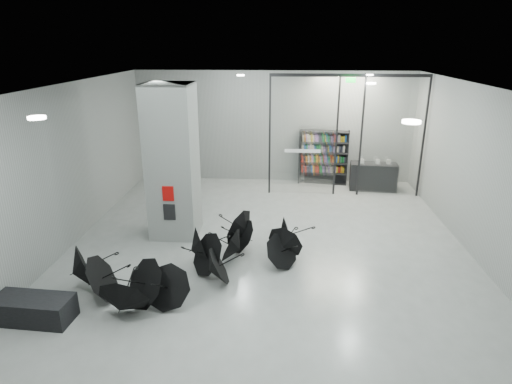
# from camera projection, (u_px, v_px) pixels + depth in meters

# --- Properties ---
(room) EXTENTS (14.00, 14.02, 4.01)m
(room) POSITION_uv_depth(u_px,v_px,m) (266.00, 150.00, 8.91)
(room) COLOR gray
(room) RESTS_ON ground
(column) EXTENTS (1.20, 1.20, 4.00)m
(column) POSITION_uv_depth(u_px,v_px,m) (173.00, 162.00, 11.22)
(column) COLOR slate
(column) RESTS_ON ground
(fire_cabinet) EXTENTS (0.28, 0.04, 0.38)m
(fire_cabinet) POSITION_uv_depth(u_px,v_px,m) (168.00, 194.00, 10.85)
(fire_cabinet) COLOR #A50A07
(fire_cabinet) RESTS_ON column
(info_panel) EXTENTS (0.30, 0.03, 0.42)m
(info_panel) POSITION_uv_depth(u_px,v_px,m) (169.00, 212.00, 11.02)
(info_panel) COLOR black
(info_panel) RESTS_ON column
(exit_sign) EXTENTS (0.30, 0.06, 0.15)m
(exit_sign) POSITION_uv_depth(u_px,v_px,m) (351.00, 80.00, 13.44)
(exit_sign) COLOR #0CE533
(exit_sign) RESTS_ON room
(glass_partition) EXTENTS (5.06, 0.08, 4.00)m
(glass_partition) POSITION_uv_depth(u_px,v_px,m) (346.00, 131.00, 14.17)
(glass_partition) COLOR silver
(glass_partition) RESTS_ON ground
(bench) EXTENTS (1.51, 0.72, 0.47)m
(bench) POSITION_uv_depth(u_px,v_px,m) (33.00, 309.00, 8.08)
(bench) COLOR black
(bench) RESTS_ON ground
(bookshelf) EXTENTS (1.80, 0.65, 1.94)m
(bookshelf) POSITION_uv_depth(u_px,v_px,m) (324.00, 157.00, 15.78)
(bookshelf) COLOR black
(bookshelf) RESTS_ON ground
(shop_counter) EXTENTS (1.64, 0.78, 0.95)m
(shop_counter) POSITION_uv_depth(u_px,v_px,m) (373.00, 177.00, 15.19)
(shop_counter) COLOR black
(shop_counter) RESTS_ON ground
(umbrella_cluster) EXTENTS (5.43, 4.42, 1.25)m
(umbrella_cluster) POSITION_uv_depth(u_px,v_px,m) (199.00, 264.00, 9.55)
(umbrella_cluster) COLOR black
(umbrella_cluster) RESTS_ON ground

